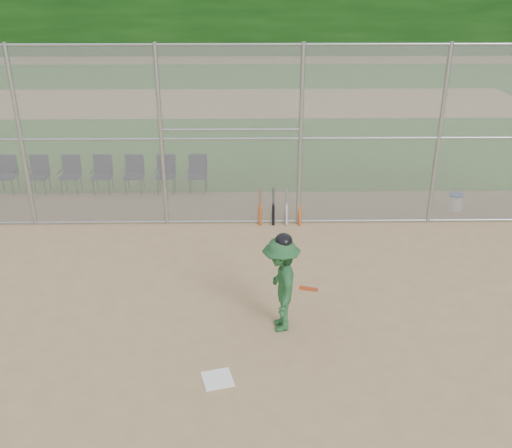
{
  "coord_description": "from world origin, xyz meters",
  "views": [
    {
      "loc": [
        -0.14,
        -6.95,
        5.33
      ],
      "look_at": [
        0.0,
        2.5,
        1.1
      ],
      "focal_mm": 40.0,
      "sensor_mm": 36.0,
      "label": 1
    }
  ],
  "objects_px": {
    "batter_at_plate": "(281,284)",
    "water_cooler": "(455,202)",
    "home_plate": "(218,379)",
    "chair_0": "(6,176)"
  },
  "relations": [
    {
      "from": "batter_at_plate",
      "to": "water_cooler",
      "type": "bearing_deg",
      "value": 47.37
    },
    {
      "from": "home_plate",
      "to": "water_cooler",
      "type": "xyz_separation_m",
      "value": [
        5.44,
        6.16,
        0.2
      ]
    },
    {
      "from": "home_plate",
      "to": "batter_at_plate",
      "type": "relative_size",
      "value": 0.25
    },
    {
      "from": "batter_at_plate",
      "to": "home_plate",
      "type": "bearing_deg",
      "value": -126.57
    },
    {
      "from": "home_plate",
      "to": "batter_at_plate",
      "type": "distance_m",
      "value": 1.8
    },
    {
      "from": "home_plate",
      "to": "batter_at_plate",
      "type": "xyz_separation_m",
      "value": [
        0.96,
        1.29,
        0.8
      ]
    },
    {
      "from": "water_cooler",
      "to": "chair_0",
      "type": "distance_m",
      "value": 11.3
    },
    {
      "from": "home_plate",
      "to": "water_cooler",
      "type": "relative_size",
      "value": 0.99
    },
    {
      "from": "batter_at_plate",
      "to": "water_cooler",
      "type": "distance_m",
      "value": 6.64
    },
    {
      "from": "batter_at_plate",
      "to": "chair_0",
      "type": "distance_m",
      "value": 9.16
    }
  ]
}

